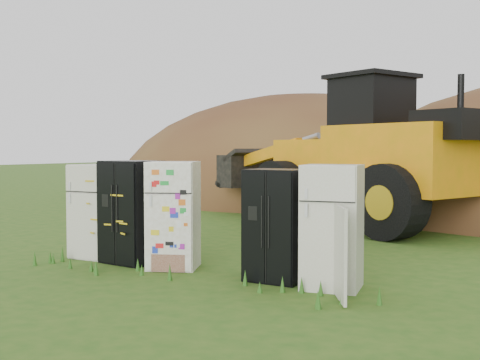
{
  "coord_description": "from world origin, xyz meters",
  "views": [
    {
      "loc": [
        5.69,
        -8.22,
        2.06
      ],
      "look_at": [
        -0.53,
        2.0,
        1.44
      ],
      "focal_mm": 45.0,
      "sensor_mm": 36.0,
      "label": 1
    }
  ],
  "objects": [
    {
      "name": "ground",
      "position": [
        0.0,
        0.0,
        0.0
      ],
      "size": [
        120.0,
        120.0,
        0.0
      ],
      "primitive_type": "plane",
      "color": "#2A5416",
      "rests_on": "ground"
    },
    {
      "name": "fridge_leftmost",
      "position": [
        -2.53,
        0.04,
        0.88
      ],
      "size": [
        0.82,
        0.79,
        1.76
      ],
      "primitive_type": null,
      "rotation": [
        0.0,
        0.0,
        0.06
      ],
      "color": "silver",
      "rests_on": "ground"
    },
    {
      "name": "fridge_black_side",
      "position": [
        -1.6,
        -0.01,
        0.92
      ],
      "size": [
        1.01,
        0.82,
        1.85
      ],
      "primitive_type": null,
      "rotation": [
        0.0,
        0.0,
        -0.06
      ],
      "color": "black",
      "rests_on": "ground"
    },
    {
      "name": "fridge_sticker",
      "position": [
        -0.65,
        -0.02,
        0.92
      ],
      "size": [
        1.06,
        1.03,
        1.84
      ],
      "primitive_type": null,
      "rotation": [
        0.0,
        0.0,
        0.43
      ],
      "color": "white",
      "rests_on": "ground"
    },
    {
      "name": "fridge_black_right",
      "position": [
        1.33,
        0.04,
        0.87
      ],
      "size": [
        0.9,
        0.76,
        1.74
      ],
      "primitive_type": null,
      "rotation": [
        0.0,
        0.0,
        0.04
      ],
      "color": "black",
      "rests_on": "ground"
    },
    {
      "name": "fridge_open_door",
      "position": [
        2.27,
        0.0,
        0.91
      ],
      "size": [
        0.97,
        0.92,
        1.83
      ],
      "primitive_type": null,
      "rotation": [
        0.0,
        0.0,
        0.2
      ],
      "color": "silver",
      "rests_on": "ground"
    },
    {
      "name": "wheel_loader",
      "position": [
        -0.44,
        7.22,
        1.98
      ],
      "size": [
        8.85,
        6.11,
        3.97
      ],
      "primitive_type": null,
      "rotation": [
        0.0,
        0.0,
        -0.38
      ],
      "color": "orange",
      "rests_on": "ground"
    },
    {
      "name": "dirt_mound_left",
      "position": [
        -5.15,
        14.2,
        0.0
      ],
      "size": [
        16.5,
        12.37,
        8.59
      ],
      "primitive_type": "ellipsoid",
      "color": "#492617",
      "rests_on": "ground"
    },
    {
      "name": "dirt_mound_back",
      "position": [
        0.54,
        17.32,
        0.0
      ],
      "size": [
        15.42,
        10.28,
        4.86
      ],
      "primitive_type": "ellipsoid",
      "color": "#492617",
      "rests_on": "ground"
    }
  ]
}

